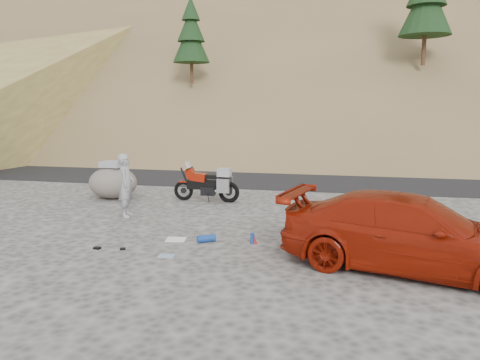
% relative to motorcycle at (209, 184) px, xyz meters
% --- Properties ---
extents(ground, '(140.00, 140.00, 0.00)m').
position_rel_motorcycle_xyz_m(ground, '(-0.08, -3.16, -0.55)').
color(ground, '#45423F').
rests_on(ground, ground).
extents(road, '(120.00, 7.00, 0.05)m').
position_rel_motorcycle_xyz_m(road, '(-0.08, 5.84, -0.55)').
color(road, black).
rests_on(road, ground).
extents(hillside, '(120.00, 73.00, 46.72)m').
position_rel_motorcycle_xyz_m(hillside, '(-0.13, 37.72, 10.53)').
color(hillside, brown).
rests_on(hillside, ground).
extents(motorcycle, '(2.15, 0.62, 1.28)m').
position_rel_motorcycle_xyz_m(motorcycle, '(0.00, 0.00, 0.00)').
color(motorcycle, black).
rests_on(motorcycle, ground).
extents(man, '(0.53, 0.70, 1.73)m').
position_rel_motorcycle_xyz_m(man, '(-1.64, -2.42, -0.55)').
color(man, '#97979C').
rests_on(man, ground).
extents(red_car, '(5.08, 2.99, 1.38)m').
position_rel_motorcycle_xyz_m(red_car, '(5.36, -5.20, -0.55)').
color(red_car, maroon).
rests_on(red_car, ground).
extents(boulder, '(1.92, 1.76, 1.21)m').
position_rel_motorcycle_xyz_m(boulder, '(-3.21, -0.18, -0.01)').
color(boulder, '#605A53').
rests_on(boulder, ground).
extents(gear_white_cloth, '(0.49, 0.45, 0.01)m').
position_rel_motorcycle_xyz_m(gear_white_cloth, '(0.46, -4.30, -0.54)').
color(gear_white_cloth, white).
rests_on(gear_white_cloth, ground).
extents(gear_blue_mat, '(0.43, 0.36, 0.16)m').
position_rel_motorcycle_xyz_m(gear_blue_mat, '(1.18, -4.33, -0.46)').
color(gear_blue_mat, navy).
rests_on(gear_blue_mat, ground).
extents(gear_bottle, '(0.10, 0.10, 0.25)m').
position_rel_motorcycle_xyz_m(gear_bottle, '(2.21, -4.25, -0.42)').
color(gear_bottle, navy).
rests_on(gear_bottle, ground).
extents(gear_funnel, '(0.17, 0.17, 0.16)m').
position_rel_motorcycle_xyz_m(gear_funnel, '(2.25, -4.21, -0.46)').
color(gear_funnel, red).
rests_on(gear_funnel, ground).
extents(gear_glove_a, '(0.16, 0.12, 0.04)m').
position_rel_motorcycle_xyz_m(gear_glove_a, '(-0.94, -5.31, -0.53)').
color(gear_glove_a, black).
rests_on(gear_glove_a, ground).
extents(gear_glove_b, '(0.14, 0.12, 0.04)m').
position_rel_motorcycle_xyz_m(gear_glove_b, '(-0.38, -5.24, -0.53)').
color(gear_glove_b, black).
rests_on(gear_glove_b, ground).
extents(gear_blue_cloth, '(0.34, 0.27, 0.01)m').
position_rel_motorcycle_xyz_m(gear_blue_cloth, '(0.67, -5.46, -0.54)').
color(gear_blue_cloth, '#7D9DC2').
rests_on(gear_blue_cloth, ground).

